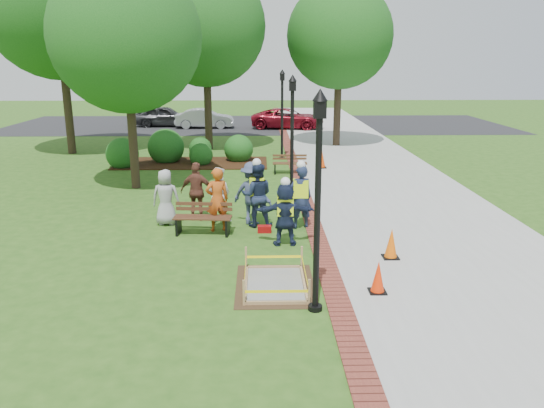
{
  "coord_description": "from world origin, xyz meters",
  "views": [
    {
      "loc": [
        0.19,
        -12.44,
        4.78
      ],
      "look_at": [
        0.5,
        1.2,
        1.0
      ],
      "focal_mm": 35.0,
      "sensor_mm": 36.0,
      "label": 1
    }
  ],
  "objects_px": {
    "hivis_worker_c": "(257,193)",
    "lamp_near": "(318,187)",
    "cone_front": "(378,278)",
    "hivis_worker_b": "(301,195)",
    "bench_near": "(203,225)",
    "wet_concrete_pad": "(275,276)",
    "hivis_worker_a": "(285,212)"
  },
  "relations": [
    {
      "from": "wet_concrete_pad",
      "to": "hivis_worker_b",
      "type": "distance_m",
      "value": 4.17
    },
    {
      "from": "wet_concrete_pad",
      "to": "hivis_worker_a",
      "type": "distance_m",
      "value": 2.71
    },
    {
      "from": "wet_concrete_pad",
      "to": "hivis_worker_c",
      "type": "height_order",
      "value": "hivis_worker_c"
    },
    {
      "from": "wet_concrete_pad",
      "to": "cone_front",
      "type": "relative_size",
      "value": 3.23
    },
    {
      "from": "hivis_worker_b",
      "to": "cone_front",
      "type": "bearing_deg",
      "value": -73.67
    },
    {
      "from": "cone_front",
      "to": "hivis_worker_a",
      "type": "height_order",
      "value": "hivis_worker_a"
    },
    {
      "from": "bench_near",
      "to": "hivis_worker_a",
      "type": "height_order",
      "value": "hivis_worker_a"
    },
    {
      "from": "cone_front",
      "to": "hivis_worker_c",
      "type": "distance_m",
      "value": 5.34
    },
    {
      "from": "wet_concrete_pad",
      "to": "hivis_worker_c",
      "type": "distance_m",
      "value": 4.31
    },
    {
      "from": "wet_concrete_pad",
      "to": "hivis_worker_a",
      "type": "bearing_deg",
      "value": 82.67
    },
    {
      "from": "hivis_worker_a",
      "to": "hivis_worker_b",
      "type": "bearing_deg",
      "value": 70.2
    },
    {
      "from": "bench_near",
      "to": "lamp_near",
      "type": "bearing_deg",
      "value": -60.41
    },
    {
      "from": "wet_concrete_pad",
      "to": "hivis_worker_b",
      "type": "height_order",
      "value": "hivis_worker_b"
    },
    {
      "from": "hivis_worker_b",
      "to": "bench_near",
      "type": "bearing_deg",
      "value": -170.06
    },
    {
      "from": "cone_front",
      "to": "lamp_near",
      "type": "bearing_deg",
      "value": -151.62
    },
    {
      "from": "lamp_near",
      "to": "cone_front",
      "type": "bearing_deg",
      "value": 28.38
    },
    {
      "from": "hivis_worker_c",
      "to": "hivis_worker_a",
      "type": "bearing_deg",
      "value": -65.41
    },
    {
      "from": "hivis_worker_b",
      "to": "wet_concrete_pad",
      "type": "bearing_deg",
      "value": -101.84
    },
    {
      "from": "lamp_near",
      "to": "hivis_worker_a",
      "type": "distance_m",
      "value": 4.11
    },
    {
      "from": "lamp_near",
      "to": "hivis_worker_c",
      "type": "xyz_separation_m",
      "value": [
        -1.16,
        5.39,
        -1.49
      ]
    },
    {
      "from": "bench_near",
      "to": "lamp_near",
      "type": "relative_size",
      "value": 0.38
    },
    {
      "from": "hivis_worker_c",
      "to": "cone_front",
      "type": "bearing_deg",
      "value": -61.28
    },
    {
      "from": "wet_concrete_pad",
      "to": "bench_near",
      "type": "bearing_deg",
      "value": 118.5
    },
    {
      "from": "wet_concrete_pad",
      "to": "hivis_worker_b",
      "type": "xyz_separation_m",
      "value": [
        0.84,
        4.01,
        0.75
      ]
    },
    {
      "from": "bench_near",
      "to": "hivis_worker_a",
      "type": "relative_size",
      "value": 0.9
    },
    {
      "from": "lamp_near",
      "to": "hivis_worker_a",
      "type": "relative_size",
      "value": 2.33
    },
    {
      "from": "wet_concrete_pad",
      "to": "hivis_worker_b",
      "type": "bearing_deg",
      "value": 78.16
    },
    {
      "from": "bench_near",
      "to": "cone_front",
      "type": "xyz_separation_m",
      "value": [
        4.06,
        -3.95,
        0.07
      ]
    },
    {
      "from": "lamp_near",
      "to": "hivis_worker_b",
      "type": "xyz_separation_m",
      "value": [
        0.09,
        5.18,
        -1.5
      ]
    },
    {
      "from": "bench_near",
      "to": "cone_front",
      "type": "height_order",
      "value": "bench_near"
    },
    {
      "from": "cone_front",
      "to": "hivis_worker_c",
      "type": "xyz_separation_m",
      "value": [
        -2.55,
        4.64,
        0.65
      ]
    },
    {
      "from": "hivis_worker_c",
      "to": "lamp_near",
      "type": "bearing_deg",
      "value": -77.89
    }
  ]
}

